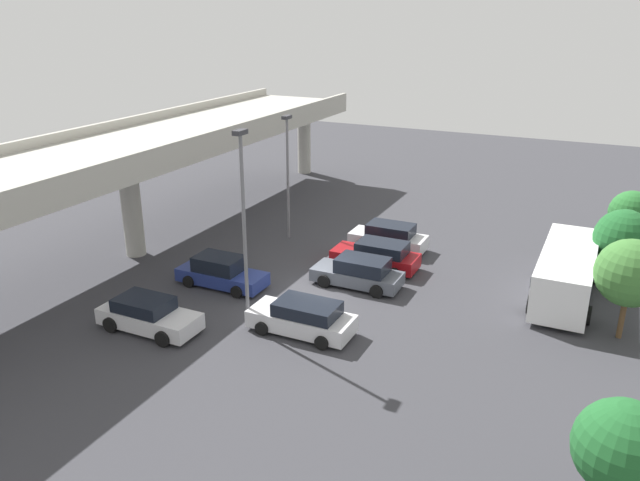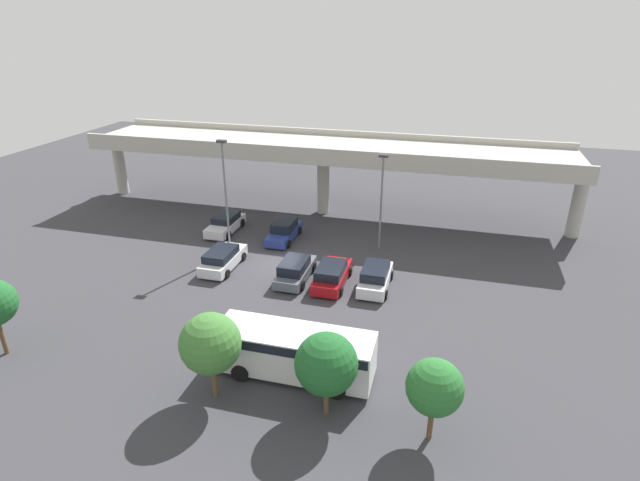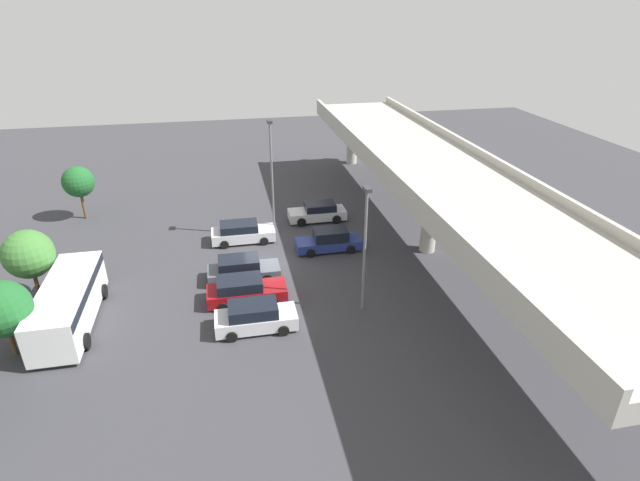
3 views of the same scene
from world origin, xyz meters
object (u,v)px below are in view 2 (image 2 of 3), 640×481
parked_car_0 (225,224)px  parked_car_1 (223,259)px  parked_car_5 (375,277)px  parked_car_2 (284,231)px  lamp_post_mid_lot (382,195)px  lamp_post_near_aisle (225,190)px  tree_front_far_right (435,387)px  parked_car_4 (332,275)px  tree_front_centre (210,344)px  parked_car_3 (295,270)px  shuttle_bus (294,349)px  tree_front_right (326,364)px

parked_car_0 → parked_car_1: (2.74, -6.35, 0.01)m
parked_car_0 → parked_car_5: 15.41m
parked_car_2 → lamp_post_mid_lot: 8.78m
lamp_post_near_aisle → parked_car_5: bearing=-11.6°
lamp_post_mid_lot → tree_front_far_right: size_ratio=1.90×
parked_car_4 → tree_front_centre: (-2.77, -12.35, 2.32)m
parked_car_3 → parked_car_1: bearing=86.7°
parked_car_3 → shuttle_bus: size_ratio=0.57×
parked_car_0 → shuttle_bus: (11.55, -16.43, 0.78)m
parked_car_5 → tree_front_right: tree_front_right is taller
parked_car_3 → tree_front_far_right: size_ratio=1.16×
shuttle_bus → parked_car_2: bearing=110.8°
tree_front_right → parked_car_2: bearing=114.5°
lamp_post_near_aisle → tree_front_far_right: 22.47m
lamp_post_mid_lot → tree_front_centre: 19.79m
parked_car_5 → tree_front_right: (-0.25, -12.42, 2.01)m
parked_car_5 → shuttle_bus: size_ratio=0.56×
shuttle_bus → tree_front_far_right: 7.60m
lamp_post_near_aisle → tree_front_far_right: bearing=-42.8°
lamp_post_near_aisle → tree_front_centre: size_ratio=1.97×
parked_car_2 → tree_front_centre: size_ratio=1.05×
parked_car_4 → lamp_post_mid_lot: size_ratio=0.62×
parked_car_0 → tree_front_centre: bearing=23.6°
parked_car_3 → lamp_post_mid_lot: size_ratio=0.61×
tree_front_right → lamp_post_near_aisle: bearing=128.1°
parked_car_0 → parked_car_4: bearing=58.9°
parked_car_1 → lamp_post_near_aisle: (-0.56, 2.49, 4.44)m
parked_car_3 → shuttle_bus: shuttle_bus is taller
parked_car_1 → parked_car_5: bearing=-89.8°
parked_car_4 → lamp_post_near_aisle: bearing=72.4°
tree_front_centre → parked_car_4: bearing=77.3°
lamp_post_near_aisle → lamp_post_mid_lot: 11.83m
parked_car_0 → lamp_post_near_aisle: 6.28m
parked_car_1 → parked_car_3: bearing=-93.3°
parked_car_4 → parked_car_2: bearing=41.4°
parked_car_3 → shuttle_bus: 10.26m
shuttle_bus → tree_front_centre: tree_front_centre is taller
parked_car_2 → lamp_post_near_aisle: (-3.23, -3.63, 4.43)m
parked_car_4 → lamp_post_near_aisle: (-8.92, 2.83, 4.43)m
parked_car_5 → tree_front_right: 12.58m
parked_car_0 → tree_front_centre: 20.91m
parked_car_2 → tree_front_right: 20.42m
lamp_post_mid_lot → parked_car_5: bearing=-83.4°
parked_car_2 → lamp_post_near_aisle: lamp_post_near_aisle is taller
lamp_post_near_aisle → tree_front_centre: lamp_post_near_aisle is taller
shuttle_bus → tree_front_right: bearing=-45.5°
parked_car_0 → parked_car_4: 12.95m
tree_front_right → parked_car_4: bearing=102.7°
parked_car_3 → parked_car_5: (5.62, 0.38, 0.03)m
parked_car_5 → tree_front_centre: tree_front_centre is taller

